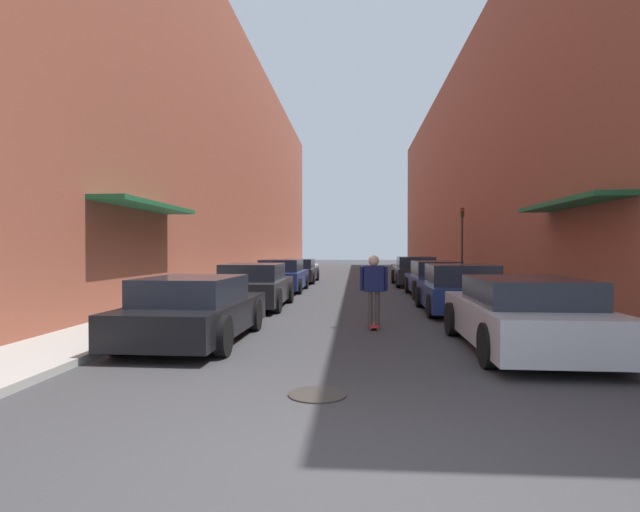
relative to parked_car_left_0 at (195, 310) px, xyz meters
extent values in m
plane|color=#38383A|center=(2.94, 15.43, -0.60)|extent=(113.67, 113.67, 0.00)
cube|color=#A3A099|center=(-2.01, 20.59, -0.54)|extent=(1.80, 51.67, 0.12)
cube|color=#A3A099|center=(7.88, 20.59, -0.54)|extent=(1.80, 51.67, 0.12)
cube|color=brown|center=(-4.91, 20.59, 6.08)|extent=(4.00, 51.67, 13.36)
cube|color=#1E6038|center=(-2.51, 3.80, 2.30)|extent=(1.00, 4.80, 0.12)
cube|color=brown|center=(10.78, 20.59, 5.72)|extent=(4.00, 51.67, 12.64)
cube|color=#1E6038|center=(8.38, 3.80, 2.30)|extent=(1.00, 4.80, 0.12)
cube|color=black|center=(0.00, 0.06, -0.13)|extent=(1.90, 4.26, 0.57)
cube|color=#232833|center=(0.00, -0.16, 0.39)|extent=(1.63, 2.23, 0.48)
cylinder|color=black|center=(-0.88, 1.36, -0.26)|extent=(0.18, 0.67, 0.67)
cylinder|color=black|center=(0.88, 1.36, -0.26)|extent=(0.18, 0.67, 0.67)
cylinder|color=black|center=(-0.88, -1.25, -0.26)|extent=(0.18, 0.67, 0.67)
cylinder|color=black|center=(0.88, -1.25, -0.26)|extent=(0.18, 0.67, 0.67)
cube|color=#232326|center=(0.00, 5.58, -0.09)|extent=(1.87, 4.24, 0.64)
cube|color=#232833|center=(0.00, 5.37, 0.47)|extent=(1.63, 2.21, 0.48)
cylinder|color=black|center=(-0.89, 6.89, -0.26)|extent=(0.18, 0.69, 0.69)
cylinder|color=black|center=(0.89, 6.89, -0.26)|extent=(0.18, 0.69, 0.69)
cylinder|color=black|center=(-0.89, 4.27, -0.26)|extent=(0.18, 0.69, 0.69)
cylinder|color=black|center=(0.89, 4.27, -0.26)|extent=(0.18, 0.69, 0.69)
cube|color=navy|center=(-0.01, 11.34, -0.10)|extent=(1.79, 4.29, 0.66)
cube|color=#232833|center=(-0.01, 11.12, 0.47)|extent=(1.56, 2.24, 0.49)
cylinder|color=black|center=(-0.87, 12.66, -0.29)|extent=(0.18, 0.62, 0.62)
cylinder|color=black|center=(0.85, 12.66, -0.29)|extent=(0.18, 0.62, 0.62)
cylinder|color=black|center=(-0.87, 10.01, -0.29)|extent=(0.18, 0.62, 0.62)
cylinder|color=black|center=(0.85, 10.01, -0.29)|extent=(0.18, 0.62, 0.62)
cube|color=#232326|center=(-0.04, 16.97, -0.14)|extent=(1.94, 4.72, 0.59)
cube|color=#232833|center=(-0.04, 16.73, 0.39)|extent=(1.71, 2.45, 0.47)
cylinder|color=black|center=(-0.99, 18.43, -0.29)|extent=(0.18, 0.62, 0.62)
cylinder|color=black|center=(0.91, 18.43, -0.29)|extent=(0.18, 0.62, 0.62)
cylinder|color=black|center=(-0.99, 15.51, -0.29)|extent=(0.18, 0.62, 0.62)
cylinder|color=black|center=(0.91, 15.51, -0.29)|extent=(0.18, 0.62, 0.62)
cube|color=#B7B7BC|center=(5.88, -0.35, -0.10)|extent=(2.00, 4.50, 0.64)
cube|color=#232833|center=(5.88, -0.57, 0.44)|extent=(1.73, 2.36, 0.43)
cylinder|color=black|center=(4.94, 1.03, -0.27)|extent=(0.18, 0.67, 0.67)
cylinder|color=black|center=(6.82, 1.03, -0.27)|extent=(0.18, 0.67, 0.67)
cylinder|color=black|center=(4.94, -1.74, -0.27)|extent=(0.18, 0.67, 0.67)
cylinder|color=black|center=(6.82, -1.74, -0.27)|extent=(0.18, 0.67, 0.67)
cube|color=navy|center=(5.86, 4.78, -0.12)|extent=(2.03, 3.99, 0.62)
cube|color=#232833|center=(5.86, 4.58, 0.46)|extent=(1.75, 2.10, 0.55)
cylinder|color=black|center=(4.92, 6.00, -0.30)|extent=(0.18, 0.61, 0.61)
cylinder|color=black|center=(6.81, 6.00, -0.30)|extent=(0.18, 0.61, 0.61)
cylinder|color=black|center=(4.92, 3.55, -0.30)|extent=(0.18, 0.61, 0.61)
cylinder|color=black|center=(6.81, 3.55, -0.30)|extent=(0.18, 0.61, 0.61)
cube|color=navy|center=(5.94, 9.47, -0.12)|extent=(1.78, 4.22, 0.59)
cube|color=#232833|center=(5.94, 9.26, 0.44)|extent=(1.56, 2.20, 0.54)
cylinder|color=black|center=(5.08, 10.78, -0.27)|extent=(0.18, 0.66, 0.66)
cylinder|color=black|center=(6.80, 10.78, -0.27)|extent=(0.18, 0.66, 0.66)
cylinder|color=black|center=(5.08, 8.17, -0.27)|extent=(0.18, 0.66, 0.66)
cylinder|color=black|center=(6.80, 8.17, -0.27)|extent=(0.18, 0.66, 0.66)
cube|color=#232326|center=(5.85, 14.93, -0.08)|extent=(2.00, 4.64, 0.66)
cube|color=#232833|center=(5.85, 14.70, 0.52)|extent=(1.71, 2.43, 0.54)
cylinder|color=black|center=(4.94, 16.35, -0.25)|extent=(0.18, 0.70, 0.70)
cylinder|color=black|center=(6.77, 16.35, -0.25)|extent=(0.18, 0.70, 0.70)
cylinder|color=black|center=(4.94, 13.51, -0.25)|extent=(0.18, 0.70, 0.70)
cylinder|color=black|center=(6.77, 13.51, -0.25)|extent=(0.18, 0.70, 0.70)
cube|color=#B2231E|center=(3.41, 1.87, -0.54)|extent=(0.20, 0.78, 0.02)
cylinder|color=beige|center=(3.34, 2.12, -0.57)|extent=(0.03, 0.06, 0.06)
cylinder|color=beige|center=(3.49, 2.12, -0.57)|extent=(0.03, 0.06, 0.06)
cylinder|color=beige|center=(3.34, 1.62, -0.57)|extent=(0.03, 0.06, 0.06)
cylinder|color=beige|center=(3.49, 1.62, -0.57)|extent=(0.03, 0.06, 0.06)
cylinder|color=#47423D|center=(3.34, 1.87, -0.16)|extent=(0.11, 0.11, 0.74)
cylinder|color=#47423D|center=(3.49, 1.87, -0.16)|extent=(0.11, 0.11, 0.74)
cube|color=#191E4C|center=(3.41, 1.87, 0.49)|extent=(0.44, 0.20, 0.56)
sphere|color=beige|center=(3.41, 1.87, 0.89)|extent=(0.23, 0.23, 0.23)
cylinder|color=#191E4C|center=(3.15, 1.87, 0.49)|extent=(0.09, 0.09, 0.53)
cylinder|color=#191E4C|center=(3.68, 1.87, 0.49)|extent=(0.09, 0.09, 0.53)
cylinder|color=#332D28|center=(2.55, -3.24, -0.59)|extent=(0.70, 0.70, 0.02)
cylinder|color=#2D2D2D|center=(8.18, 15.43, 1.33)|extent=(0.10, 0.10, 3.62)
cube|color=#332D0F|center=(8.18, 15.43, 2.92)|extent=(0.16, 0.16, 0.45)
sphere|color=red|center=(8.18, 15.35, 3.03)|extent=(0.11, 0.11, 0.11)
camera|label=1|loc=(3.00, -9.15, 1.14)|focal=28.00mm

